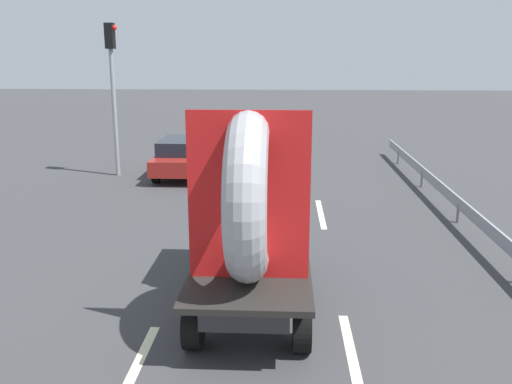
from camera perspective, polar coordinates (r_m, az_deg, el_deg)
The scene contains 9 objects.
ground_plane at distance 11.17m, azimuth -1.25°, elevation -9.82°, with size 120.00×120.00×0.00m, color #38383A.
flatbed_truck at distance 10.07m, azimuth -0.22°, elevation -2.07°, with size 2.02×4.85×3.72m.
distant_sedan at distance 21.16m, azimuth -7.38°, elevation 3.75°, with size 1.84×4.30×1.40m.
traffic_light at distance 21.26m, azimuth -14.55°, elevation 11.33°, with size 0.42×0.36×5.57m.
guardrail at distance 18.00m, azimuth 18.33°, elevation 0.58°, with size 0.10×16.58×0.71m.
lane_dash_left_near at distance 8.85m, azimuth -12.15°, elevation -17.04°, with size 2.37×0.16×0.01m, color beige.
lane_dash_left_far at distance 16.40m, azimuth -4.72°, elevation -1.93°, with size 2.44×0.16×0.01m, color beige.
lane_dash_right_near at distance 9.16m, azimuth 9.71°, elevation -15.77°, with size 2.35×0.16×0.01m, color beige.
lane_dash_right_far at distance 16.16m, azimuth 6.69°, elevation -2.23°, with size 2.94×0.16×0.01m, color beige.
Camera 1 is at (0.77, -10.18, 4.55)m, focal length 38.83 mm.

